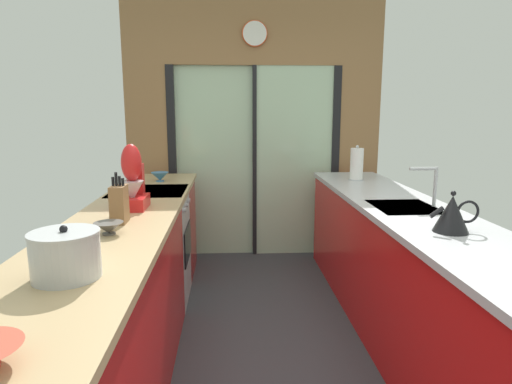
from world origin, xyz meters
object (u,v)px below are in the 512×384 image
mixing_bowl_mid (109,228)px  knife_block (119,204)px  mixing_bowl_far (160,176)px  kettle (452,214)px  paper_towel_roll (357,164)px  oven_range (151,247)px  stock_pot (66,255)px  stand_mixer (133,184)px

mixing_bowl_mid → knife_block: knife_block is taller
mixing_bowl_mid → mixing_bowl_far: bearing=90.0°
kettle → paper_towel_roll: (-0.00, 1.74, 0.05)m
oven_range → kettle: 2.30m
mixing_bowl_far → mixing_bowl_mid: bearing=-90.0°
mixing_bowl_mid → knife_block: bearing=90.0°
mixing_bowl_mid → stock_pot: stock_pot is taller
mixing_bowl_mid → stock_pot: size_ratio=0.58×
kettle → paper_towel_roll: 1.74m
mixing_bowl_far → knife_block: knife_block is taller
mixing_bowl_far → stand_mixer: bearing=-90.0°
knife_block → stand_mixer: size_ratio=0.69×
oven_range → kettle: (1.80, -1.31, 0.56)m
kettle → stock_pot: bearing=-163.4°
stand_mixer → stock_pot: stand_mixer is taller
knife_block → mixing_bowl_far: bearing=90.0°
mixing_bowl_mid → mixing_bowl_far: mixing_bowl_far is taller
stock_pot → mixing_bowl_mid: bearing=90.0°
oven_range → mixing_bowl_far: bearing=87.7°
stand_mixer → stock_pot: (-0.00, -1.20, -0.07)m
mixing_bowl_far → kettle: (1.78, -1.77, 0.05)m
knife_block → stand_mixer: bearing=90.0°
mixing_bowl_mid → stand_mixer: stand_mixer is taller
oven_range → kettle: kettle is taller
kettle → mixing_bowl_far: bearing=135.1°
kettle → paper_towel_roll: size_ratio=0.84×
stand_mixer → paper_towel_roll: stand_mixer is taller
mixing_bowl_far → stock_pot: bearing=-90.0°
mixing_bowl_far → stock_pot: size_ratio=0.61×
stand_mixer → knife_block: bearing=-90.0°
mixing_bowl_far → oven_range: bearing=-92.3°
stand_mixer → paper_towel_roll: 2.07m
mixing_bowl_mid → stand_mixer: bearing=90.0°
stand_mixer → oven_range: bearing=91.6°
oven_range → stock_pot: (0.02, -1.84, 0.56)m
mixing_bowl_far → paper_towel_roll: (1.78, -0.04, 0.10)m
oven_range → mixing_bowl_mid: bearing=-89.2°
knife_block → kettle: bearing=-9.5°
paper_towel_roll → mixing_bowl_mid: bearing=-136.7°
mixing_bowl_mid → stock_pot: (0.00, -0.59, 0.06)m
knife_block → paper_towel_roll: paper_towel_roll is taller
kettle → paper_towel_roll: paper_towel_roll is taller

